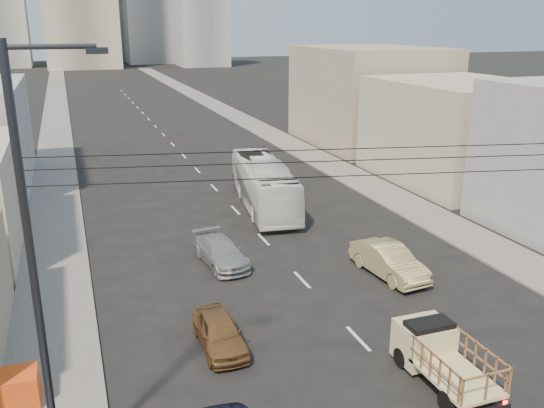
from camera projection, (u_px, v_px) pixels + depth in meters
sidewalk_left at (56, 121)px, 75.43m from camera, size 3.50×180.00×0.12m
sidewalk_right at (229, 112)px, 82.96m from camera, size 3.50×180.00×0.12m
lane_dashes at (168, 139)px, 63.94m from camera, size 0.15×104.00×0.01m
flatbed_pickup at (442, 353)px, 20.46m from camera, size 1.95×4.41×1.90m
city_bus at (264, 184)px, 39.92m from camera, size 4.39×12.19×3.32m
sedan_brown at (219, 332)px, 22.69m from camera, size 1.60×3.95×1.34m
sedan_tan at (389, 261)px, 29.17m from camera, size 2.21×5.04×1.61m
sedan_grey at (221, 252)px, 30.60m from camera, size 2.41×4.90×1.37m
streetlamp_left at (37, 270)px, 14.33m from camera, size 2.36×0.25×12.00m
overhead_wires at (491, 158)px, 14.97m from camera, size 23.01×5.02×0.72m
crate_stack at (10, 390)px, 19.08m from camera, size 1.80×1.20×1.14m
bldg_right_mid at (459, 131)px, 46.53m from camera, size 11.00×14.00×8.00m
bldg_right_far at (369, 96)px, 60.76m from camera, size 12.00×16.00×10.00m
midrise_east at (201, 18)px, 169.99m from camera, size 14.00×14.00×28.00m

